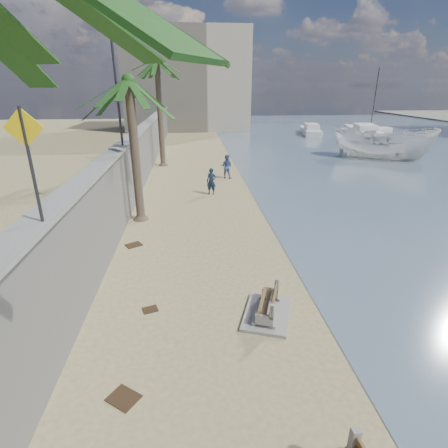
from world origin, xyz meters
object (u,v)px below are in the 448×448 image
yacht_far (310,132)px  sailboat_west (370,130)px  boat_cruiser (383,142)px  palm_back (157,62)px  person_a (211,180)px  bench_far (267,306)px  yacht_near (362,132)px  person_b (227,165)px  palm_mid (128,82)px

yacht_far → sailboat_west: (9.46, 1.42, -0.04)m
boat_cruiser → sailboat_west: size_ratio=0.44×
palm_back → person_a: size_ratio=4.79×
bench_far → yacht_near: 45.07m
bench_far → person_b: bearing=88.5°
palm_mid → yacht_near: palm_mid is taller
sailboat_west → yacht_far: bearing=-171.5°
person_a → sailboat_west: size_ratio=0.22×
palm_mid → sailboat_west: size_ratio=0.85×
palm_mid → boat_cruiser: (20.26, 14.05, -4.97)m
palm_back → yacht_near: bearing=34.5°
palm_mid → palm_back: (0.25, 12.92, 1.54)m
palm_mid → boat_cruiser: palm_mid is taller
person_a → bench_far: bearing=-67.4°
person_a → yacht_near: bearing=68.4°
bench_far → boat_cruiser: bearing=55.5°
palm_back → yacht_far: bearing=44.8°
palm_back → person_b: (4.95, -4.79, -7.08)m
bench_far → yacht_far: (14.62, 40.42, 0.00)m
palm_back → person_b: size_ratio=4.70×
bench_far → sailboat_west: (24.08, 41.83, -0.03)m
person_b → boat_cruiser: (15.06, 5.92, 0.57)m
yacht_near → sailboat_west: (2.32, 2.36, -0.04)m
person_b → yacht_near: size_ratio=0.18×
bench_far → palm_mid: palm_mid is taller
person_a → person_b: bearing=90.0°
yacht_far → boat_cruiser: bearing=-167.1°
boat_cruiser → yacht_near: 18.09m
palm_back → yacht_near: size_ratio=0.83×
boat_cruiser → sailboat_west: bearing=9.0°
yacht_near → yacht_far: bearing=95.5°
palm_mid → yacht_far: palm_mid is taller
bench_far → palm_back: size_ratio=0.24×
palm_mid → palm_back: bearing=88.9°
bench_far → person_a: bearing=94.1°
bench_far → yacht_far: bearing=70.1°
person_a → sailboat_west: sailboat_west is taller
palm_mid → boat_cruiser: bearing=34.7°
yacht_near → yacht_far: same height
boat_cruiser → yacht_far: boat_cruiser is taller
person_a → boat_cruiser: (16.41, 9.96, 0.59)m
palm_back → yacht_near: 32.80m
bench_far → palm_mid: size_ratio=0.29×
bench_far → palm_back: palm_back is taller
palm_mid → palm_back: palm_back is taller
boat_cruiser → palm_mid: bearing=157.7°
boat_cruiser → yacht_near: bearing=12.7°
bench_far → yacht_far: 42.98m
palm_mid → sailboat_west: sailboat_west is taller
sailboat_west → yacht_near: bearing=-134.5°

